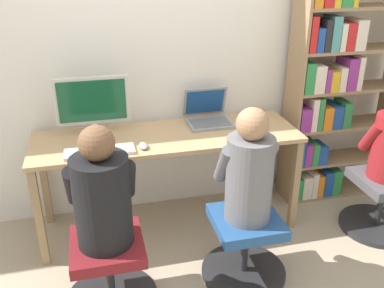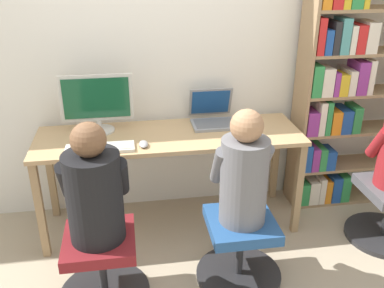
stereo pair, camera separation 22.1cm
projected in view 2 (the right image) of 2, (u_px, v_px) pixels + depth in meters
ground_plane at (176, 245)px, 3.10m from camera, size 14.00×14.00×0.00m
wall_back at (163, 47)px, 3.15m from camera, size 10.00×0.05×2.60m
desk at (170, 145)px, 3.09m from camera, size 1.89×0.59×0.75m
desktop_monitor at (97, 103)px, 3.01m from camera, size 0.51×0.22×0.42m
laptop at (213, 117)px, 3.23m from camera, size 0.33×0.32×0.25m
keyboard at (100, 148)px, 2.81m from camera, size 0.45×0.15×0.03m
computer_mouse_by_keyboard at (143, 144)px, 2.86m from camera, size 0.06×0.11×0.03m
office_chair_left at (102, 267)px, 2.56m from camera, size 0.55×0.55×0.45m
office_chair_right at (240, 249)px, 2.71m from camera, size 0.55×0.55×0.45m
person_at_monitor at (94, 190)px, 2.34m from camera, size 0.38×0.34×0.71m
person_at_laptop at (244, 173)px, 2.49m from camera, size 0.35×0.33×0.72m
bookshelf at (341, 96)px, 3.29m from camera, size 0.92×0.27×1.89m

